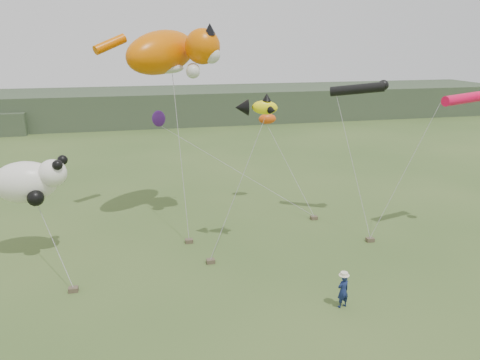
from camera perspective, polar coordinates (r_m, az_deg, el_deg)
name	(u,v)px	position (r m, az deg, el deg)	size (l,w,h in m)	color
ground	(288,291)	(20.58, 5.83, -13.33)	(120.00, 120.00, 0.00)	#385123
headland	(154,107)	(62.10, -10.40, 8.80)	(90.00, 13.00, 4.00)	#2D3D28
festival_attendant	(343,291)	(19.50, 12.45, -13.05)	(0.53, 0.35, 1.44)	#14204D
sandbag_anchors	(240,247)	(24.14, 0.06, -8.18)	(15.19, 5.82, 0.20)	brown
cat_kite	(171,52)	(26.51, -8.46, 15.22)	(6.73, 5.34, 3.02)	#D85F00
fish_kite	(256,107)	(22.17, 2.01, 8.89)	(2.06, 1.37, 1.05)	#FFF00C
tube_kites	(410,93)	(26.88, 20.03, 9.98)	(7.37, 4.84, 1.11)	black
panda_kite	(30,181)	(24.28, -24.27, -0.12)	(3.48, 2.25, 2.17)	white
misc_kites	(211,119)	(29.62, -3.52, 7.47)	(7.57, 2.49, 1.03)	#D2490E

